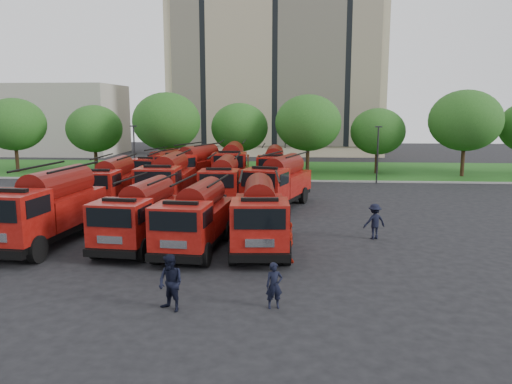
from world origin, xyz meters
TOP-DOWN VIEW (x-y plane):
  - ground at (0.00, 0.00)m, footprint 140.00×140.00m
  - lawn at (0.00, 26.00)m, footprint 70.00×16.00m
  - curb at (0.00, 17.90)m, footprint 70.00×0.30m
  - apartment_building at (2.00, 47.94)m, footprint 30.00×14.18m
  - side_building at (-30.00, 44.00)m, footprint 18.00×12.00m
  - tree_0 at (-24.00, 22.00)m, footprint 6.30×6.30m
  - tree_1 at (-16.00, 23.00)m, footprint 5.71×5.71m
  - tree_2 at (-8.00, 21.50)m, footprint 6.72×6.72m
  - tree_3 at (-1.00, 24.00)m, footprint 5.88×5.88m
  - tree_4 at (6.00, 22.50)m, footprint 6.55×6.55m
  - tree_5 at (13.00, 23.50)m, footprint 5.46×5.46m
  - tree_6 at (21.00, 22.00)m, footprint 6.89×6.89m
  - lamp_post_0 at (-10.00, 17.20)m, footprint 0.60×0.25m
  - lamp_post_1 at (12.00, 17.20)m, footprint 0.60×0.25m
  - fire_truck_0 at (-7.64, -4.39)m, footprint 3.46×8.20m
  - fire_truck_1 at (-2.91, -4.27)m, footprint 3.01×7.03m
  - fire_truck_2 at (-0.07, -4.78)m, footprint 2.99×7.03m
  - fire_truck_3 at (2.91, -4.37)m, footprint 3.04×7.35m
  - fire_truck_4 at (-7.84, 5.08)m, footprint 2.78×7.22m
  - fire_truck_5 at (-4.09, 5.82)m, footprint 2.94×7.75m
  - fire_truck_6 at (-0.25, 6.03)m, footprint 2.79×7.29m
  - fire_truck_7 at (3.52, 5.86)m, footprint 4.77×7.95m
  - fire_truck_8 at (-6.93, 14.52)m, footprint 3.78×7.07m
  - fire_truck_9 at (-4.05, 14.12)m, footprint 5.01×8.13m
  - fire_truck_10 at (-0.79, 15.45)m, footprint 3.22×8.09m
  - fire_truck_11 at (2.91, 14.68)m, footprint 2.80×7.49m
  - firefighter_0 at (3.88, -11.58)m, footprint 0.66×0.55m
  - firefighter_1 at (0.47, -12.05)m, footprint 1.07×0.93m
  - firefighter_2 at (4.33, -6.48)m, footprint 0.77×1.15m
  - firefighter_3 at (8.70, -2.17)m, footprint 1.33×0.99m
  - firefighter_4 at (-4.24, 1.71)m, footprint 1.01×1.02m
  - firefighter_5 at (3.58, 2.59)m, footprint 1.66×1.00m

SIDE VIEW (x-z plane):
  - ground at x=0.00m, z-range 0.00..0.00m
  - firefighter_0 at x=3.88m, z-range -0.79..0.79m
  - firefighter_1 at x=0.47m, z-range -0.96..0.96m
  - firefighter_2 at x=4.33m, z-range -0.91..0.91m
  - firefighter_3 at x=8.70m, z-range -0.92..0.92m
  - firefighter_4 at x=-4.24m, z-range -0.89..0.89m
  - firefighter_5 at x=3.58m, z-range -0.83..0.83m
  - lawn at x=0.00m, z-range 0.00..0.12m
  - curb at x=0.00m, z-range 0.00..0.14m
  - fire_truck_8 at x=-6.93m, z-range 0.01..3.07m
  - fire_truck_1 at x=-2.91m, z-range 0.01..3.12m
  - fire_truck_2 at x=-0.07m, z-range 0.01..3.13m
  - fire_truck_4 at x=-7.84m, z-range 0.01..3.27m
  - fire_truck_3 at x=2.91m, z-range 0.01..3.28m
  - fire_truck_6 at x=-0.25m, z-range 0.01..3.30m
  - fire_truck_11 at x=2.91m, z-range 0.01..3.41m
  - fire_truck_7 at x=3.52m, z-range 0.01..3.44m
  - fire_truck_9 at x=-4.05m, z-range 0.01..3.52m
  - fire_truck_5 at x=-4.09m, z-range 0.01..3.52m
  - fire_truck_10 at x=-0.79m, z-range 0.01..3.64m
  - fire_truck_0 at x=-7.64m, z-range 0.01..3.65m
  - lamp_post_0 at x=-10.00m, z-range 0.34..5.45m
  - lamp_post_1 at x=12.00m, z-range 0.34..5.45m
  - tree_5 at x=13.00m, z-range 1.01..7.69m
  - tree_1 at x=-16.00m, z-range 1.06..8.04m
  - tree_3 at x=-1.00m, z-range 1.09..8.28m
  - side_building at x=-30.00m, z-range 0.00..10.00m
  - tree_0 at x=-24.00m, z-range 1.17..8.87m
  - tree_4 at x=6.00m, z-range 1.21..9.23m
  - tree_2 at x=-8.00m, z-range 1.25..9.46m
  - tree_6 at x=21.00m, z-range 1.28..9.70m
  - apartment_building at x=2.00m, z-range 0.00..25.00m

